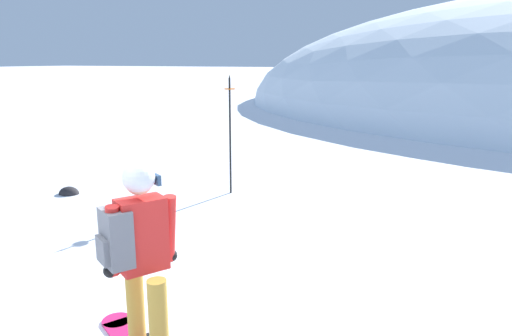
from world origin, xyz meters
name	(u,v)px	position (x,y,z in m)	size (l,w,h in m)	color
snowboarder_main	(140,261)	(0.56, 0.51, 0.92)	(1.61, 1.09, 1.71)	#D11E5B
piste_marker_near	(230,127)	(-1.11, 5.43, 1.25)	(0.20, 0.20, 2.20)	black
rock_small	(69,194)	(-3.86, 4.15, 0.00)	(0.39, 0.33, 0.27)	#282628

